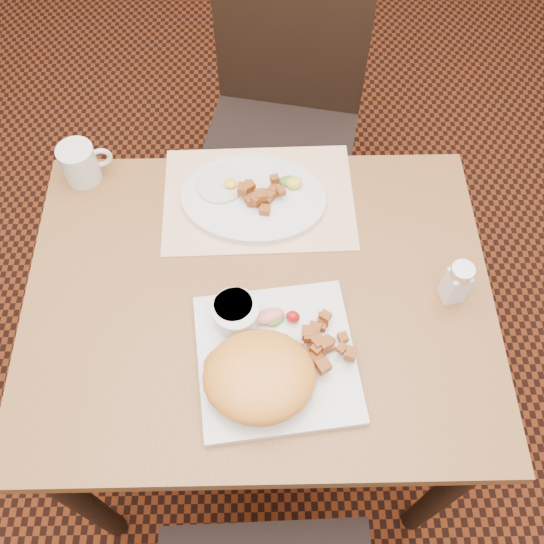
{
  "coord_description": "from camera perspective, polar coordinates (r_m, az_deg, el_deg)",
  "views": [
    {
      "loc": [
        0.02,
        -0.56,
        1.77
      ],
      "look_at": [
        0.03,
        0.01,
        0.82
      ],
      "focal_mm": 40.0,
      "sensor_mm": 36.0,
      "label": 1
    }
  ],
  "objects": [
    {
      "name": "ground",
      "position": [
        1.86,
        -0.82,
        -13.36
      ],
      "size": [
        8.0,
        8.0,
        0.0
      ],
      "primitive_type": "plane",
      "color": "black",
      "rests_on": "ground"
    },
    {
      "name": "table",
      "position": [
        1.26,
        -1.17,
        -4.62
      ],
      "size": [
        0.9,
        0.7,
        0.75
      ],
      "color": "brown",
      "rests_on": "ground"
    },
    {
      "name": "chair_far",
      "position": [
        1.76,
        1.06,
        14.91
      ],
      "size": [
        0.5,
        0.51,
        0.97
      ],
      "rotation": [
        0.0,
        0.0,
        2.93
      ],
      "color": "black",
      "rests_on": "ground"
    },
    {
      "name": "placemat",
      "position": [
        1.29,
        -1.26,
        6.95
      ],
      "size": [
        0.41,
        0.29,
        0.0
      ],
      "primitive_type": "cube",
      "rotation": [
        0.0,
        0.0,
        0.02
      ],
      "color": "white",
      "rests_on": "table"
    },
    {
      "name": "plate_square",
      "position": [
        1.1,
        0.42,
        -8.14
      ],
      "size": [
        0.31,
        0.31,
        0.02
      ],
      "primitive_type": "cube",
      "rotation": [
        0.0,
        0.0,
        0.12
      ],
      "color": "silver",
      "rests_on": "table"
    },
    {
      "name": "plate_oval",
      "position": [
        1.28,
        -1.75,
        6.94
      ],
      "size": [
        0.33,
        0.26,
        0.02
      ],
      "primitive_type": null,
      "rotation": [
        0.0,
        0.0,
        -0.1
      ],
      "color": "silver",
      "rests_on": "placemat"
    },
    {
      "name": "hollandaise_mound",
      "position": [
        1.04,
        -1.28,
        -9.8
      ],
      "size": [
        0.2,
        0.17,
        0.07
      ],
      "color": "orange",
      "rests_on": "plate_square"
    },
    {
      "name": "ramekin",
      "position": [
        1.1,
        -3.42,
        -3.88
      ],
      "size": [
        0.09,
        0.09,
        0.05
      ],
      "color": "silver",
      "rests_on": "plate_square"
    },
    {
      "name": "garnish_sq",
      "position": [
        1.11,
        0.32,
        -4.24
      ],
      "size": [
        0.09,
        0.05,
        0.03
      ],
      "color": "#387223",
      "rests_on": "plate_square"
    },
    {
      "name": "fried_egg",
      "position": [
        1.29,
        -4.76,
        8.21
      ],
      "size": [
        0.1,
        0.1,
        0.02
      ],
      "color": "white",
      "rests_on": "plate_oval"
    },
    {
      "name": "garnish_ov",
      "position": [
        1.28,
        1.87,
        8.47
      ],
      "size": [
        0.05,
        0.04,
        0.02
      ],
      "color": "#387223",
      "rests_on": "plate_oval"
    },
    {
      "name": "salt_shaker",
      "position": [
        1.17,
        17.0,
        -0.92
      ],
      "size": [
        0.05,
        0.05,
        0.1
      ],
      "color": "white",
      "rests_on": "table"
    },
    {
      "name": "coffee_mug",
      "position": [
        1.36,
        -17.58,
        9.73
      ],
      "size": [
        0.11,
        0.08,
        0.09
      ],
      "color": "silver",
      "rests_on": "table"
    },
    {
      "name": "home_fries_sq",
      "position": [
        1.09,
        4.51,
        -6.73
      ],
      "size": [
        0.12,
        0.12,
        0.04
      ],
      "color": "#A04F19",
      "rests_on": "plate_square"
    },
    {
      "name": "home_fries_ov",
      "position": [
        1.26,
        -1.12,
        7.29
      ],
      "size": [
        0.1,
        0.09,
        0.04
      ],
      "color": "#A04F19",
      "rests_on": "plate_oval"
    }
  ]
}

